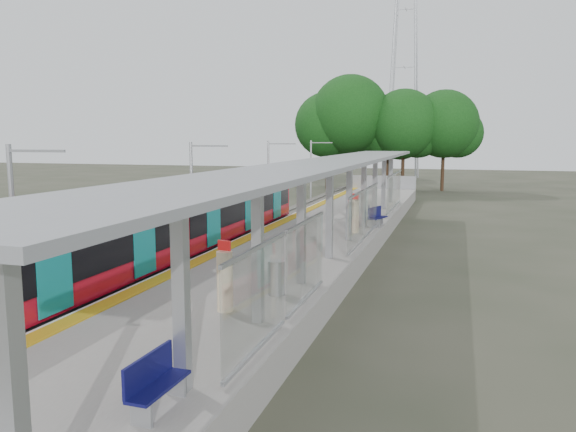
% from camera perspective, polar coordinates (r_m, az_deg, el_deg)
% --- Properties ---
extents(trackbed, '(3.00, 70.00, 0.24)m').
position_cam_1_polar(trackbed, '(29.50, -5.62, -2.80)').
color(trackbed, '#59544C').
rests_on(trackbed, ground).
extents(platform, '(6.00, 50.00, 1.00)m').
position_cam_1_polar(platform, '(28.04, 2.90, -2.54)').
color(platform, gray).
rests_on(platform, ground).
extents(tactile_strip, '(0.60, 50.00, 0.02)m').
position_cam_1_polar(tactile_strip, '(28.67, -2.04, -1.27)').
color(tactile_strip, gold).
rests_on(tactile_strip, platform).
extents(end_fence, '(6.00, 0.10, 1.20)m').
position_cam_1_polar(end_fence, '(52.29, 9.58, 3.41)').
color(end_fence, '#9EA0A5').
rests_on(end_fence, platform).
extents(train, '(2.74, 27.60, 3.62)m').
position_cam_1_polar(train, '(22.05, -13.74, -1.51)').
color(train, black).
rests_on(train, ground).
extents(canopy, '(3.27, 38.00, 3.66)m').
position_cam_1_polar(canopy, '(23.54, 4.51, 4.53)').
color(canopy, '#9EA0A5').
rests_on(canopy, platform).
extents(pylon, '(8.00, 4.00, 38.00)m').
position_cam_1_polar(pylon, '(81.25, 11.83, 17.23)').
color(pylon, '#9EA0A5').
rests_on(pylon, ground).
extents(tree_cluster, '(19.47, 9.81, 12.35)m').
position_cam_1_polar(tree_cluster, '(61.58, 9.24, 9.42)').
color(tree_cluster, '#382316').
rests_on(tree_cluster, ground).
extents(catenary_masts, '(2.08, 48.16, 5.40)m').
position_cam_1_polar(catenary_masts, '(28.92, -9.60, 2.50)').
color(catenary_masts, '#9EA0A5').
rests_on(catenary_masts, ground).
extents(bench_near, '(0.48, 1.44, 0.98)m').
position_cam_1_polar(bench_near, '(10.10, -13.41, -15.97)').
color(bench_near, '#101051').
rests_on(bench_near, platform).
extents(bench_mid, '(0.63, 1.49, 0.99)m').
position_cam_1_polar(bench_mid, '(30.10, 8.41, 0.07)').
color(bench_mid, '#101051').
rests_on(bench_mid, platform).
extents(bench_far, '(0.88, 1.53, 1.00)m').
position_cam_1_polar(bench_far, '(29.86, 8.98, 0.01)').
color(bench_far, '#101051').
rests_on(bench_far, platform).
extents(info_pillar_near, '(0.43, 0.43, 1.91)m').
position_cam_1_polar(info_pillar_near, '(15.05, -6.44, -6.54)').
color(info_pillar_near, beige).
rests_on(info_pillar_near, platform).
extents(info_pillar_far, '(0.43, 0.43, 1.92)m').
position_cam_1_polar(info_pillar_far, '(27.47, 6.78, 0.01)').
color(info_pillar_far, beige).
rests_on(info_pillar_far, platform).
extents(litter_bin, '(0.51, 0.51, 1.01)m').
position_cam_1_polar(litter_bin, '(16.55, -1.20, -6.31)').
color(litter_bin, '#9EA0A5').
rests_on(litter_bin, platform).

